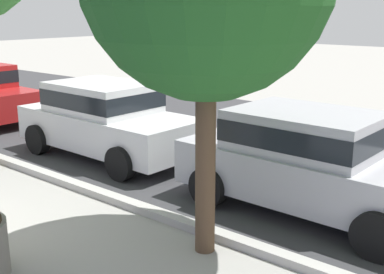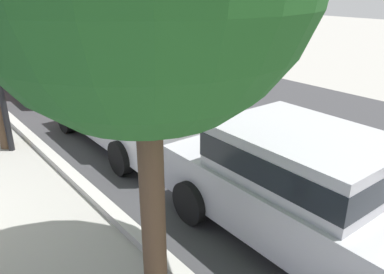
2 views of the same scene
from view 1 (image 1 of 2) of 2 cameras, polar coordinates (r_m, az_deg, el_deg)
street_surface at (r=12.03m, az=4.77°, el=-0.13°), size 60.00×9.00×0.01m
curb_stone at (r=8.80m, az=-12.73°, el=-5.59°), size 60.00×0.20×0.12m
parked_car_white at (r=10.49m, az=-9.85°, el=2.24°), size 4.13×1.98×1.56m
parked_car_silver at (r=7.69m, az=13.38°, el=-2.44°), size 4.13×1.98×1.56m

